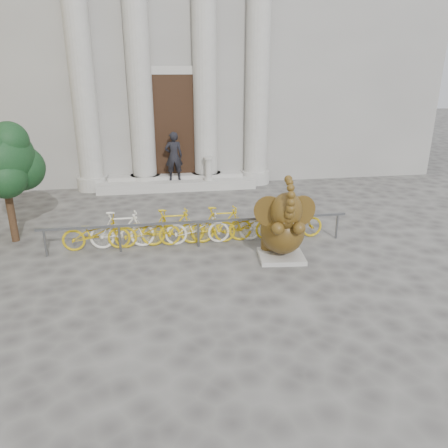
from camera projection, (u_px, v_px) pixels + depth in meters
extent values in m
plane|color=#474442|center=(207.00, 316.00, 8.27)|extent=(80.00, 80.00, 0.00)
cube|color=gray|center=(165.00, 32.00, 20.17)|extent=(22.00, 10.00, 12.00)
cube|color=black|center=(174.00, 127.00, 16.71)|extent=(2.40, 0.16, 4.00)
cylinder|color=#A8A59E|center=(82.00, 81.00, 15.54)|extent=(0.90, 0.90, 8.00)
cylinder|color=#A8A59E|center=(139.00, 80.00, 15.84)|extent=(0.90, 0.90, 8.00)
cylinder|color=#A8A59E|center=(205.00, 80.00, 16.20)|extent=(0.90, 0.90, 8.00)
cylinder|color=#A8A59E|center=(257.00, 80.00, 16.50)|extent=(0.90, 0.90, 8.00)
cube|color=#A8A59E|center=(177.00, 184.00, 16.94)|extent=(6.00, 1.20, 0.36)
cube|color=#A8A59E|center=(281.00, 256.00, 10.74)|extent=(1.18, 1.09, 0.11)
ellipsoid|color=black|center=(280.00, 238.00, 10.84)|extent=(1.00, 0.96, 0.70)
ellipsoid|color=black|center=(282.00, 230.00, 10.53)|extent=(1.18, 1.41, 1.13)
cylinder|color=black|center=(267.00, 243.00, 11.02)|extent=(0.36, 0.36, 0.28)
cylinder|color=black|center=(290.00, 243.00, 11.05)|extent=(0.36, 0.36, 0.28)
cylinder|color=black|center=(276.00, 228.00, 10.04)|extent=(0.33, 0.67, 0.43)
cylinder|color=black|center=(296.00, 228.00, 10.06)|extent=(0.33, 0.67, 0.43)
ellipsoid|color=black|center=(287.00, 211.00, 9.96)|extent=(0.81, 0.77, 0.87)
cylinder|color=black|center=(270.00, 211.00, 10.08)|extent=(0.70, 0.35, 0.74)
cylinder|color=black|center=(301.00, 211.00, 10.11)|extent=(0.73, 0.21, 0.74)
cone|color=beige|center=(282.00, 222.00, 9.81)|extent=(0.11, 0.26, 0.12)
cone|color=beige|center=(294.00, 221.00, 9.82)|extent=(0.16, 0.26, 0.12)
cube|color=slate|center=(198.00, 222.00, 11.22)|extent=(8.00, 0.06, 0.06)
cylinder|color=slate|center=(45.00, 243.00, 10.76)|extent=(0.06, 0.06, 0.70)
cylinder|color=slate|center=(120.00, 239.00, 11.04)|extent=(0.06, 0.06, 0.70)
cylinder|color=slate|center=(198.00, 234.00, 11.34)|extent=(0.06, 0.06, 0.70)
cylinder|color=slate|center=(273.00, 230.00, 11.64)|extent=(0.06, 0.06, 0.70)
cylinder|color=slate|center=(337.00, 226.00, 11.91)|extent=(0.06, 0.06, 0.70)
imported|color=gold|center=(96.00, 231.00, 11.13)|extent=(1.70, 0.50, 1.00)
imported|color=white|center=(122.00, 230.00, 11.23)|extent=(1.66, 0.47, 1.00)
imported|color=gold|center=(147.00, 228.00, 11.32)|extent=(1.70, 0.50, 1.00)
imported|color=gold|center=(173.00, 227.00, 11.42)|extent=(1.66, 0.47, 1.00)
imported|color=white|center=(197.00, 226.00, 11.52)|extent=(1.70, 0.50, 1.00)
imported|color=gold|center=(222.00, 224.00, 11.62)|extent=(1.66, 0.47, 1.00)
imported|color=gold|center=(245.00, 223.00, 11.72)|extent=(1.70, 0.50, 1.00)
imported|color=white|center=(269.00, 222.00, 11.82)|extent=(1.66, 0.47, 1.00)
imported|color=gold|center=(292.00, 220.00, 11.91)|extent=(1.70, 0.50, 1.00)
cylinder|color=#332114|center=(10.00, 207.00, 11.53)|extent=(0.20, 0.20, 1.95)
sphere|color=black|center=(2.00, 158.00, 11.09)|extent=(1.63, 1.63, 1.63)
sphere|color=black|center=(22.00, 168.00, 11.46)|extent=(1.19, 1.19, 1.19)
sphere|color=black|center=(5.00, 177.00, 10.95)|extent=(1.08, 1.08, 1.08)
sphere|color=black|center=(9.00, 141.00, 10.88)|extent=(0.98, 0.98, 0.98)
imported|color=black|center=(174.00, 156.00, 16.48)|extent=(0.69, 0.48, 1.84)
cylinder|color=#A8A59E|center=(209.00, 179.00, 16.76)|extent=(0.36, 0.36, 0.11)
cylinder|color=#A8A59E|center=(208.00, 170.00, 16.64)|extent=(0.25, 0.25, 0.82)
cylinder|color=#A8A59E|center=(208.00, 158.00, 16.50)|extent=(0.36, 0.36, 0.09)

